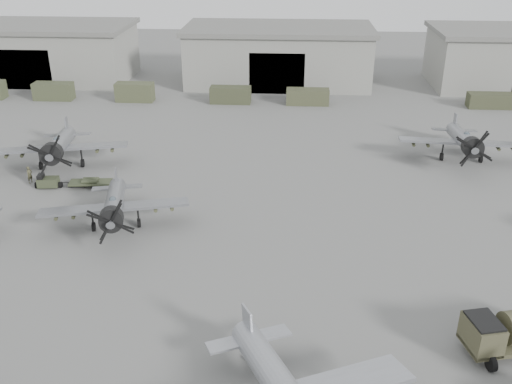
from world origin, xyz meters
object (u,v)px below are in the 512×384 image
Objects in this scene: aircraft_mid_1 at (114,205)px; tug_trailer at (64,182)px; aircraft_far_1 at (464,140)px; aircraft_far_0 at (59,146)px; ground_crew at (30,175)px.

aircraft_mid_1 is 1.73× the size of tug_trailer.
aircraft_mid_1 is 0.92× the size of aircraft_far_1.
aircraft_far_0 is at bearing 108.10° from tug_trailer.
aircraft_far_1 is at bearing 13.37° from aircraft_mid_1.
aircraft_mid_1 is at bearing -52.66° from tug_trailer.
aircraft_far_0 is at bearing 112.85° from aircraft_mid_1.
aircraft_mid_1 is 0.89× the size of aircraft_far_0.
aircraft_far_1 reaches higher than tug_trailer.
ground_crew is (-1.74, -3.70, -1.65)m from aircraft_far_0.
aircraft_far_0 is at bearing -168.95° from aircraft_far_1.
aircraft_far_0 reaches higher than tug_trailer.
aircraft_mid_1 is 14.16m from ground_crew.
tug_trailer is (-7.36, 7.86, -1.70)m from aircraft_mid_1.
aircraft_far_0 is 1.03× the size of aircraft_far_1.
aircraft_far_1 is 40.89m from tug_trailer.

